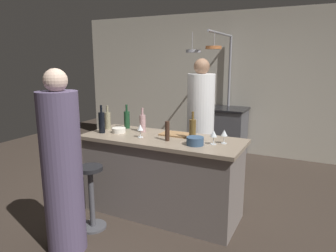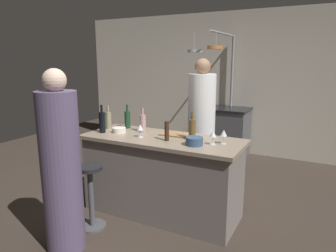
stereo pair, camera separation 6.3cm
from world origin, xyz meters
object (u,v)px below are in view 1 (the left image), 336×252
(guest_left, at_px, (62,170))
(wine_glass_near_right_guest, at_px, (140,128))
(wine_bottle_dark, at_px, (102,122))
(mixing_bowl_blue, at_px, (195,141))
(stove_range, at_px, (224,132))
(wine_glass_by_chef, at_px, (224,134))
(wine_glass_near_left_guest, at_px, (214,134))
(cutting_board, at_px, (175,134))
(wine_bottle_amber, at_px, (193,129))
(bar_stool_left, at_px, (91,194))
(wine_bottle_white, at_px, (108,120))
(wine_bottle_rose, at_px, (143,123))
(wine_bottle_green, at_px, (127,119))
(chef, at_px, (200,128))
(mixing_bowl_ceramic, at_px, (119,130))
(pepper_mill, at_px, (167,131))

(guest_left, bearing_deg, wine_glass_near_right_guest, 73.76)
(wine_bottle_dark, bearing_deg, mixing_bowl_blue, -0.51)
(stove_range, distance_m, wine_glass_by_chef, 2.55)
(wine_glass_near_left_guest, bearing_deg, guest_left, -137.49)
(cutting_board, distance_m, wine_bottle_dark, 0.87)
(guest_left, distance_m, wine_bottle_amber, 1.36)
(bar_stool_left, relative_size, wine_bottle_white, 2.34)
(cutting_board, bearing_deg, bar_stool_left, -126.55)
(wine_bottle_rose, relative_size, mixing_bowl_blue, 1.65)
(wine_bottle_green, xyz_separation_m, wine_glass_near_left_guest, (1.21, -0.24, -0.01))
(chef, relative_size, cutting_board, 5.49)
(cutting_board, relative_size, wine_bottle_green, 1.07)
(cutting_board, xyz_separation_m, wine_bottle_green, (-0.69, 0.05, 0.11))
(chef, height_order, wine_bottle_white, chef)
(wine_glass_near_left_guest, bearing_deg, stove_range, 103.62)
(bar_stool_left, xyz_separation_m, wine_bottle_rose, (0.17, 0.76, 0.63))
(bar_stool_left, distance_m, wine_bottle_rose, 1.00)
(guest_left, bearing_deg, wine_bottle_dark, 105.77)
(wine_glass_by_chef, bearing_deg, guest_left, -137.42)
(wine_glass_near_left_guest, relative_size, mixing_bowl_ceramic, 0.91)
(bar_stool_left, bearing_deg, mixing_bowl_blue, 27.59)
(pepper_mill, relative_size, wine_bottle_rose, 0.73)
(cutting_board, relative_size, wine_glass_near_right_guest, 2.19)
(wine_bottle_dark, bearing_deg, bar_stool_left, -65.76)
(mixing_bowl_blue, bearing_deg, wine_bottle_white, 170.32)
(wine_glass_by_chef, height_order, wine_glass_near_left_guest, same)
(wine_bottle_rose, distance_m, wine_bottle_dark, 0.48)
(chef, distance_m, wine_bottle_white, 1.28)
(wine_bottle_white, bearing_deg, cutting_board, 5.49)
(guest_left, bearing_deg, wine_bottle_rose, 82.73)
(bar_stool_left, distance_m, wine_glass_near_right_guest, 0.86)
(chef, relative_size, wine_bottle_rose, 6.12)
(wine_glass_near_left_guest, bearing_deg, chef, 116.97)
(mixing_bowl_ceramic, height_order, mixing_bowl_blue, mixing_bowl_blue)
(chef, bearing_deg, mixing_bowl_blue, -72.25)
(cutting_board, xyz_separation_m, wine_glass_near_right_guest, (-0.29, -0.27, 0.10))
(wine_bottle_rose, relative_size, wine_bottle_green, 0.96)
(pepper_mill, bearing_deg, chef, 91.81)
(wine_bottle_white, bearing_deg, wine_bottle_green, 35.75)
(wine_bottle_dark, bearing_deg, mixing_bowl_ceramic, 29.60)
(cutting_board, xyz_separation_m, wine_glass_by_chef, (0.60, -0.11, 0.10))
(wine_bottle_white, bearing_deg, bar_stool_left, -67.44)
(wine_bottle_amber, bearing_deg, pepper_mill, -145.32)
(bar_stool_left, height_order, guest_left, guest_left)
(bar_stool_left, bearing_deg, wine_glass_near_left_guest, 28.41)
(chef, distance_m, wine_bottle_green, 1.05)
(stove_range, distance_m, pepper_mill, 2.61)
(cutting_board, distance_m, wine_bottle_rose, 0.43)
(mixing_bowl_ceramic, bearing_deg, wine_glass_near_right_guest, -13.60)
(pepper_mill, distance_m, wine_bottle_rose, 0.51)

